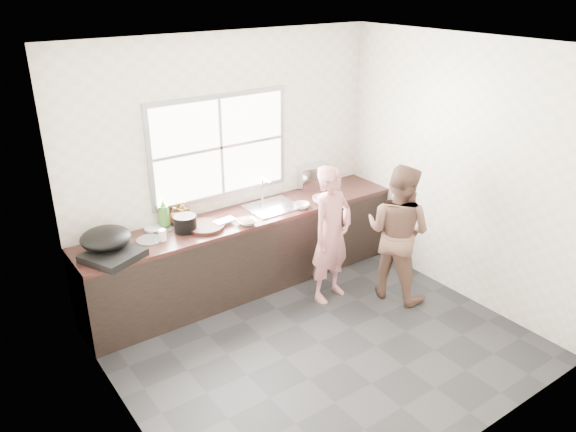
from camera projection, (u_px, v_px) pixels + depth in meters
floor at (319, 343)px, 5.31m from camera, size 3.60×3.20×0.01m
ceiling at (327, 46)px, 4.23m from camera, size 3.60×3.20×0.01m
wall_back at (228, 163)px, 5.96m from camera, size 3.60×0.01×2.70m
wall_left at (116, 272)px, 3.81m from camera, size 0.01×3.20×2.70m
wall_right at (461, 171)px, 5.73m from camera, size 0.01×3.20×2.70m
wall_front at (481, 292)px, 3.57m from camera, size 3.60×0.01×2.70m
cabinet at (246, 253)px, 6.11m from camera, size 3.60×0.62×0.82m
countertop at (245, 217)px, 5.93m from camera, size 3.60×0.64×0.04m
sink at (273, 207)px, 6.11m from camera, size 0.55×0.45×0.02m
faucet at (262, 189)px, 6.20m from camera, size 0.02×0.02×0.30m
window_frame at (220, 147)px, 5.82m from camera, size 1.60×0.05×1.10m
window_glazing at (221, 148)px, 5.80m from camera, size 1.50×0.01×1.00m
woman at (331, 239)px, 5.79m from camera, size 0.56×0.42×1.37m
person_side at (398, 232)px, 5.82m from camera, size 0.75×0.85×1.47m
cutting_board at (205, 227)px, 5.61m from camera, size 0.47×0.47×0.04m
cleaver at (225, 220)px, 5.69m from camera, size 0.23×0.14×0.01m
bowl_mince at (247, 222)px, 5.70m from camera, size 0.22×0.22×0.05m
bowl_crabs at (323, 200)px, 6.23m from camera, size 0.19×0.19×0.06m
bowl_held at (302, 205)px, 6.09m from camera, size 0.23×0.23×0.07m
black_pot at (185, 223)px, 5.53m from camera, size 0.28×0.28×0.16m
plate_food at (154, 228)px, 5.60m from camera, size 0.21×0.21×0.02m
bottle_green at (164, 212)px, 5.61m from camera, size 0.14×0.14×0.30m
bottle_brown_tall at (183, 212)px, 5.73m from camera, size 0.11×0.11×0.20m
bottle_brown_short at (175, 216)px, 5.69m from camera, size 0.16×0.16×0.16m
glass_jar at (162, 235)px, 5.35m from camera, size 0.10×0.10×0.11m
burner at (113, 255)px, 5.01m from camera, size 0.59×0.59×0.07m
wok at (106, 238)px, 5.08m from camera, size 0.57×0.57×0.17m
dish_rack at (313, 176)px, 6.62m from camera, size 0.43×0.34×0.28m
pot_lid_left at (150, 240)px, 5.36m from camera, size 0.32×0.32×0.01m
pot_lid_right at (162, 227)px, 5.63m from camera, size 0.35×0.35×0.01m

